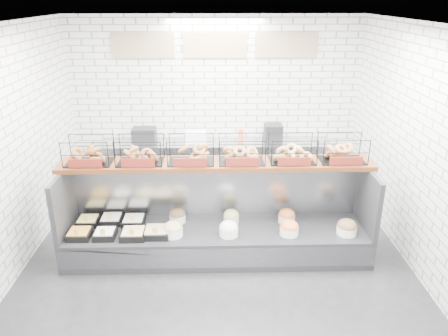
{
  "coord_description": "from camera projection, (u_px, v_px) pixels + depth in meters",
  "views": [
    {
      "loc": [
        -0.03,
        -4.8,
        3.3
      ],
      "look_at": [
        0.1,
        0.45,
        1.2
      ],
      "focal_mm": 35.0,
      "sensor_mm": 36.0,
      "label": 1
    }
  ],
  "objects": [
    {
      "name": "prep_counter",
      "position": [
        215.0,
        165.0,
        7.76
      ],
      "size": [
        4.0,
        0.6,
        1.2
      ],
      "color": "#93969B",
      "rests_on": "ground"
    },
    {
      "name": "ground",
      "position": [
        217.0,
        266.0,
        5.68
      ],
      "size": [
        5.5,
        5.5,
        0.0
      ],
      "primitive_type": "plane",
      "color": "black",
      "rests_on": "ground"
    },
    {
      "name": "room_shell",
      "position": [
        216.0,
        100.0,
        5.48
      ],
      "size": [
        5.02,
        5.51,
        3.01
      ],
      "color": "silver",
      "rests_on": "ground"
    },
    {
      "name": "bagel_shelf",
      "position": [
        216.0,
        153.0,
        5.65
      ],
      "size": [
        4.1,
        0.5,
        0.4
      ],
      "color": "#431E0E",
      "rests_on": "display_case"
    },
    {
      "name": "display_case",
      "position": [
        216.0,
        231.0,
        5.87
      ],
      "size": [
        4.0,
        0.9,
        1.2
      ],
      "color": "black",
      "rests_on": "ground"
    }
  ]
}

